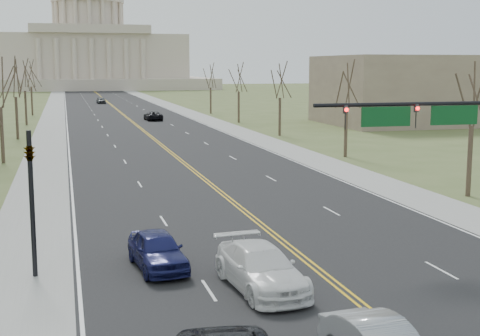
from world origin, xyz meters
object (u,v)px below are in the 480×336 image
car_far_nb (153,116)px  signal_mast (453,126)px  signal_left (31,187)px  car_sb_outer_second (157,250)px  car_sb_inner_second (261,268)px  car_far_sb (101,100)px

car_far_nb → signal_mast: bearing=89.3°
signal_mast → signal_left: (-18.95, 0.00, -2.05)m
car_sb_outer_second → car_far_nb: 78.74m
signal_left → car_sb_inner_second: signal_left is taller
signal_left → car_far_sb: bearing=85.7°
signal_mast → car_far_sb: bearing=94.2°
car_sb_outer_second → car_far_nb: (9.96, 78.11, -0.08)m
car_sb_outer_second → car_far_sb: bearing=81.7°
signal_mast → car_sb_inner_second: size_ratio=2.11×
car_sb_inner_second → car_sb_outer_second: size_ratio=1.22×
car_far_sb → car_far_nb: bearing=-88.0°
car_sb_inner_second → car_far_sb: car_sb_inner_second is taller
car_far_nb → car_far_sb: bearing=-87.6°
car_sb_outer_second → car_far_sb: 128.79m
signal_mast → car_sb_inner_second: signal_mast is taller
signal_left → car_far_sb: 128.92m
car_sb_outer_second → car_far_sb: car_sb_outer_second is taller
signal_mast → car_sb_outer_second: signal_mast is taller
signal_left → car_sb_outer_second: (4.99, -0.18, -2.90)m
signal_left → car_far_nb: 79.41m
car_far_nb → signal_left: bearing=75.5°
car_sb_inner_second → car_far_nb: car_sb_inner_second is taller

